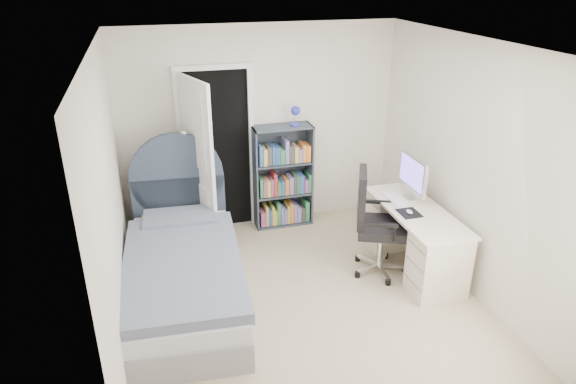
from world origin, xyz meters
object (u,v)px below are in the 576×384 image
object	(u,v)px
bookcase	(283,180)
office_chair	(374,218)
bed	(184,269)
desk	(414,236)
floor_lamp	(186,199)
nightstand	(158,217)

from	to	relation	value
bookcase	office_chair	size ratio (longest dim) A/B	1.33
bed	bookcase	size ratio (longest dim) A/B	1.52
bookcase	office_chair	xyz separation A→B (m)	(0.63, -1.36, 0.04)
desk	office_chair	distance (m)	0.53
bed	floor_lamp	bearing A→B (deg)	82.64
floor_lamp	nightstand	bearing A→B (deg)	166.97
nightstand	bookcase	distance (m)	1.61
office_chair	nightstand	bearing A→B (deg)	151.26
bed	nightstand	size ratio (longest dim) A/B	4.24
bookcase	office_chair	distance (m)	1.50
bookcase	floor_lamp	bearing A→B (deg)	-169.76
nightstand	desk	world-z (taller)	desk
bookcase	desk	distance (m)	1.80
floor_lamp	bed	bearing A→B (deg)	-97.36
desk	office_chair	bearing A→B (deg)	171.94
desk	office_chair	size ratio (longest dim) A/B	1.25
floor_lamp	bookcase	xyz separation A→B (m)	(1.25, 0.23, 0.01)
bed	floor_lamp	xyz separation A→B (m)	(0.14, 1.08, 0.26)
floor_lamp	bookcase	size ratio (longest dim) A/B	0.92
desk	nightstand	bearing A→B (deg)	154.46
bed	bookcase	bearing A→B (deg)	43.26
floor_lamp	office_chair	bearing A→B (deg)	-31.17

